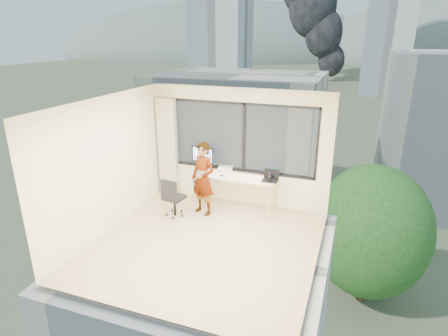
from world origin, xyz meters
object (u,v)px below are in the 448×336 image
at_px(desk, 234,192).
at_px(monitor, 203,158).
at_px(chair, 174,196).
at_px(game_console, 225,169).
at_px(person, 203,179).
at_px(handbag, 273,172).
at_px(laptop, 270,176).

distance_m(desk, monitor, 1.04).
height_order(chair, game_console, chair).
bearing_deg(game_console, desk, -52.69).
relative_size(chair, person, 0.56).
distance_m(desk, handbag, 0.96).
xyz_separation_m(chair, person, (0.53, 0.32, 0.35)).
height_order(monitor, laptop, monitor).
xyz_separation_m(desk, laptop, (0.80, -0.04, 0.48)).
height_order(desk, game_console, game_console).
bearing_deg(person, desk, 61.79).
bearing_deg(laptop, monitor, 174.76).
relative_size(laptop, handbag, 1.21).
bearing_deg(handbag, monitor, 163.45).
height_order(desk, laptop, laptop).
height_order(person, game_console, person).
relative_size(desk, handbag, 6.29).
relative_size(person, game_console, 4.90).
bearing_deg(chair, handbag, 35.95).
xyz_separation_m(desk, game_console, (-0.30, 0.26, 0.41)).
distance_m(chair, person, 0.71).
height_order(person, monitor, person).
bearing_deg(desk, handbag, 13.96).
bearing_deg(person, handbag, 46.22).
bearing_deg(game_console, chair, -137.10).
bearing_deg(laptop, desk, 178.50).
height_order(game_console, handbag, handbag).
height_order(chair, laptop, laptop).
relative_size(game_console, handbag, 1.12).
bearing_deg(monitor, chair, -96.77).
bearing_deg(person, chair, -130.40).
xyz_separation_m(person, monitor, (-0.27, 0.64, 0.23)).
distance_m(person, handbag, 1.50).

